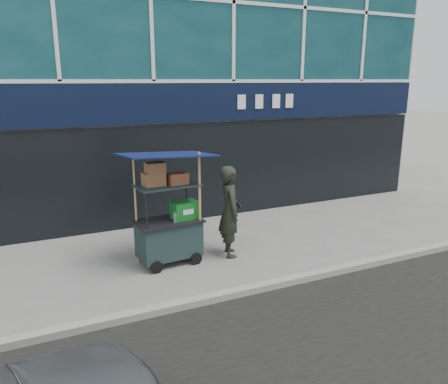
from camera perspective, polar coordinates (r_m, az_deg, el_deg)
name	(u,v)px	position (r m, az deg, el deg)	size (l,w,h in m)	color
ground	(227,292)	(7.47, 0.34, -12.90)	(80.00, 80.00, 0.00)	slate
curb	(232,294)	(7.28, 1.03, -13.14)	(80.00, 0.18, 0.12)	gray
vendor_cart	(169,224)	(8.36, -7.15, -4.19)	(1.73, 1.29, 2.20)	black
vendor_man	(230,211)	(8.62, 0.79, -2.54)	(0.67, 0.44, 1.83)	black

